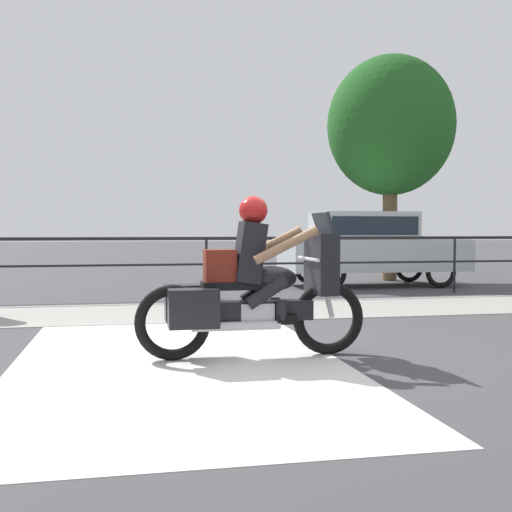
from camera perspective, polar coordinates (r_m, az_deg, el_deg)
name	(u,v)px	position (r m, az deg, el deg)	size (l,w,h in m)	color
ground_plane	(268,351)	(6.88, 1.11, -8.48)	(120.00, 120.00, 0.00)	#424244
sidewalk_band	(222,311)	(10.18, -3.04, -4.89)	(44.00, 2.40, 0.01)	#99968E
crosswalk_band	(177,358)	(6.54, -7.02, -9.03)	(3.16, 6.00, 0.01)	silver
fence_railing	(206,250)	(12.12, -4.44, 0.56)	(36.00, 0.05, 1.15)	black
motorcycle	(253,288)	(6.47, -0.31, -2.83)	(2.36, 0.76, 1.63)	black
parked_car	(369,244)	(14.78, 10.01, 1.06)	(4.09, 1.75, 1.68)	#B7BCC4
tree_behind_sign	(391,126)	(16.64, 11.88, 11.20)	(3.15, 3.15, 5.61)	brown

